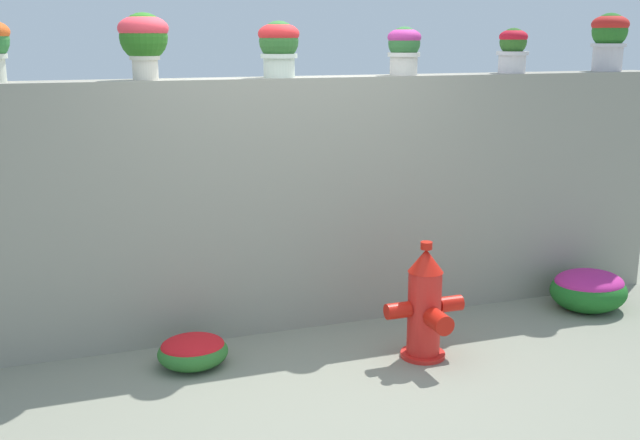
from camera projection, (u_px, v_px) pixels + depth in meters
ground_plane at (328, 373)px, 4.96m from camera, size 24.00×24.00×0.00m
stone_wall at (284, 205)px, 5.61m from camera, size 6.48×0.30×1.87m
potted_plant_2 at (144, 37)px, 4.99m from camera, size 0.33×0.33×0.44m
potted_plant_3 at (279, 44)px, 5.29m from camera, size 0.29×0.29×0.39m
potted_plant_4 at (404, 47)px, 5.63m from camera, size 0.25×0.25×0.36m
potted_plant_5 at (513, 48)px, 5.96m from camera, size 0.25×0.25×0.35m
potted_plant_6 at (609, 36)px, 6.28m from camera, size 0.31×0.31×0.48m
fire_hydrant at (425, 307)px, 5.12m from camera, size 0.57×0.45×0.82m
flower_bush_left at (193, 350)px, 5.04m from camera, size 0.47×0.43×0.22m
flower_bush_right at (589, 288)px, 6.10m from camera, size 0.63×0.56×0.33m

